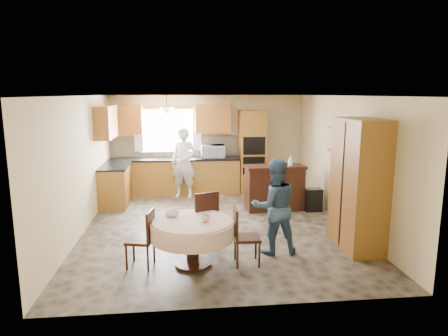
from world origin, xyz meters
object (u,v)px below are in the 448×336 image
Objects in this scene: oven_tower at (252,152)px; chair_left at (144,236)px; person_sink at (184,163)px; sideboard at (274,189)px; cupboard at (359,184)px; dining_table at (192,230)px; person_dining at (275,207)px; chair_right at (242,233)px; chair_back at (204,218)px.

oven_tower is 5.03m from chair_left.
sideboard is at bearing -16.50° from person_sink.
oven_tower reaches higher than sideboard.
cupboard is 2.83m from dining_table.
oven_tower is at bearing -97.69° from person_dining.
cupboard is 2.13m from chair_right.
person_dining is at bearing 147.05° from chair_back.
person_sink is (-1.76, -0.39, -0.20)m from oven_tower.
chair_left is 2.07m from person_dining.
dining_table is 1.24× the size of chair_back.
dining_table is 1.43× the size of chair_left.
oven_tower is at bearing 93.78° from sideboard.
chair_right is at bearing -166.65° from cupboard.
person_dining is (0.57, 0.38, 0.28)m from chair_right.
cupboard is at bearing -74.98° from oven_tower.
dining_table is 0.75m from chair_right.
person_sink is at bearing -176.42° from chair_left.
dining_table is 0.72× the size of person_sink.
chair_right is (-0.92, -4.46, -0.58)m from oven_tower.
person_sink is at bearing 91.28° from dining_table.
oven_tower is 1.71× the size of dining_table.
cupboard is at bearing -75.24° from chair_right.
person_dining is at bearing -176.44° from cupboard.
chair_back reaches higher than sideboard.
person_sink is 3.95m from person_dining.
chair_right is at bearing -61.44° from person_sink.
cupboard is at bearing -179.22° from person_dining.
oven_tower is 1.81m from person_sink.
dining_table is (-1.67, -4.44, -0.51)m from oven_tower.
chair_left is (-3.45, -0.41, -0.60)m from cupboard.
chair_left is 0.87× the size of chair_back.
chair_right is at bearing -101.70° from oven_tower.
dining_table is at bearing -170.68° from cupboard.
dining_table is at bearing 12.54° from person_dining.
cupboard reaches higher than dining_table.
chair_back is 1.15m from person_dining.
chair_back is (-1.68, -2.16, 0.09)m from sideboard.
cupboard reaches higher than sideboard.
sideboard is at bearing -82.84° from oven_tower.
chair_left is (-2.59, -2.71, 0.01)m from sideboard.
person_sink is (-0.30, 3.47, 0.31)m from chair_back.
chair_right is (0.54, -0.60, -0.07)m from chair_back.
oven_tower is at bearing -10.29° from chair_right.
chair_left is (-0.71, 0.04, -0.07)m from dining_table.
person_dining is (-0.35, -4.07, -0.29)m from oven_tower.
cupboard is 1.73× the size of dining_table.
chair_back reaches higher than chair_left.
chair_right is 0.51× the size of person_sink.
cupboard is at bearing 109.14° from chair_left.
chair_right is 4.17m from person_sink.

